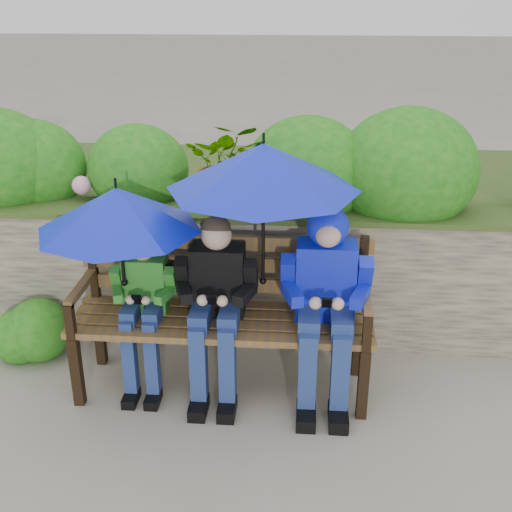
# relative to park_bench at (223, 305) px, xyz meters

# --- Properties ---
(ground) EXTENTS (60.00, 60.00, 0.00)m
(ground) POSITION_rel_park_bench_xyz_m (0.22, -0.12, -0.58)
(ground) COLOR gray
(ground) RESTS_ON ground
(garden_backdrop) EXTENTS (8.00, 2.85, 1.80)m
(garden_backdrop) POSITION_rel_park_bench_xyz_m (0.14, 1.45, 0.08)
(garden_backdrop) COLOR #514E46
(garden_backdrop) RESTS_ON ground
(park_bench) EXTENTS (1.94, 0.57, 1.03)m
(park_bench) POSITION_rel_park_bench_xyz_m (0.00, 0.00, 0.00)
(park_bench) COLOR black
(park_bench) RESTS_ON ground
(boy_left) EXTENTS (0.41, 0.48, 1.07)m
(boy_left) POSITION_rel_park_bench_xyz_m (-0.51, -0.08, 0.04)
(boy_left) COLOR #1F601B
(boy_left) RESTS_ON ground
(boy_middle) EXTENTS (0.52, 0.60, 1.21)m
(boy_middle) POSITION_rel_park_bench_xyz_m (-0.03, -0.10, 0.10)
(boy_middle) COLOR black
(boy_middle) RESTS_ON ground
(boy_right) EXTENTS (0.57, 0.69, 1.28)m
(boy_right) POSITION_rel_park_bench_xyz_m (0.66, -0.09, 0.18)
(boy_right) COLOR #2127B8
(boy_right) RESTS_ON ground
(umbrella_left) EXTENTS (1.03, 1.03, 0.71)m
(umbrella_left) POSITION_rel_park_bench_xyz_m (-0.62, -0.09, 0.68)
(umbrella_left) COLOR #0F1EC8
(umbrella_left) RESTS_ON ground
(umbrella_right) EXTENTS (1.17, 1.17, 0.97)m
(umbrella_right) POSITION_rel_park_bench_xyz_m (0.26, -0.04, 0.95)
(umbrella_right) COLOR #0F1EC8
(umbrella_right) RESTS_ON ground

